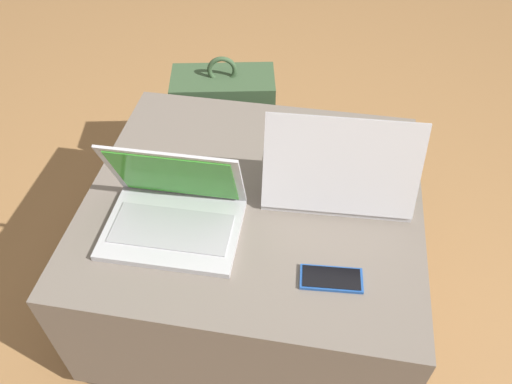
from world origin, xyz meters
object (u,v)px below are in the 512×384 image
(backpack, at_px, (226,128))
(laptop_near, at_px, (173,211))
(laptop_far, at_px, (337,175))
(cell_phone, at_px, (331,279))

(backpack, bearing_deg, laptop_near, 81.09)
(laptop_far, distance_m, cell_phone, 0.29)
(cell_phone, height_order, backpack, backpack)
(laptop_near, xyz_separation_m, cell_phone, (0.39, -0.10, -0.04))
(backpack, bearing_deg, laptop_far, 118.71)
(cell_phone, bearing_deg, laptop_far, 177.08)
(laptop_far, relative_size, cell_phone, 2.66)
(laptop_near, height_order, backpack, laptop_near)
(cell_phone, distance_m, backpack, 0.92)
(laptop_near, relative_size, laptop_far, 0.85)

